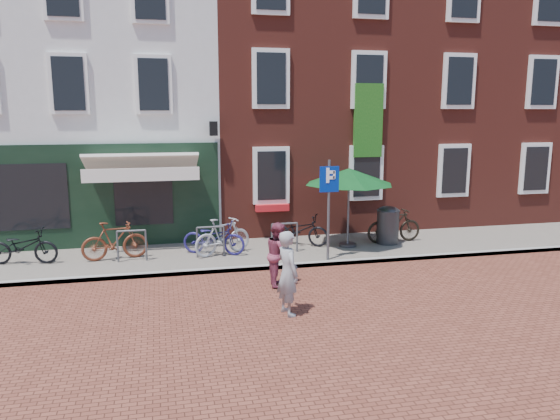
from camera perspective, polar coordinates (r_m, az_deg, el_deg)
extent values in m
plane|color=brown|center=(13.46, -0.42, -6.34)|extent=(80.00, 80.00, 0.00)
cube|color=slate|center=(15.07, 2.08, -4.29)|extent=(24.00, 3.00, 0.10)
cube|color=silver|center=(19.72, -19.73, 11.66)|extent=(8.00, 8.00, 9.00)
cube|color=maroon|center=(20.18, 0.90, 13.64)|extent=(6.00, 8.00, 10.00)
cube|color=maroon|center=(22.36, 16.41, 12.92)|extent=(6.00, 8.00, 10.00)
cylinder|color=#323234|center=(15.85, 11.36, -1.81)|extent=(0.63, 0.63, 0.95)
ellipsoid|color=#323234|center=(15.74, 11.43, 0.14)|extent=(0.63, 0.63, 0.29)
cylinder|color=#4C4C4F|center=(13.73, 5.17, -0.06)|extent=(0.07, 0.07, 2.59)
cube|color=#01258F|center=(13.58, 5.26, 3.27)|extent=(0.50, 0.04, 0.65)
cylinder|color=#4C4C4F|center=(15.43, 7.17, -3.68)|extent=(0.50, 0.50, 0.08)
cylinder|color=#4C4C4F|center=(15.22, 7.26, 0.01)|extent=(0.06, 0.06, 2.10)
cone|color=#0C4719|center=(15.06, 7.35, 3.95)|extent=(2.50, 2.50, 0.45)
imported|color=gray|center=(10.39, 0.83, -6.70)|extent=(0.53, 0.68, 1.66)
imported|color=#84354B|center=(12.11, -0.15, -4.69)|extent=(0.60, 0.75, 1.45)
imported|color=black|center=(14.94, -25.66, -3.51)|extent=(1.79, 0.84, 0.90)
imported|color=maroon|center=(14.49, -17.13, -3.13)|extent=(1.72, 0.72, 1.00)
imported|color=navy|center=(14.49, -7.04, -2.93)|extent=(1.81, 1.25, 0.90)
imported|color=#ABACAE|center=(14.40, -6.10, -2.80)|extent=(1.71, 1.10, 1.00)
imported|color=black|center=(15.34, 2.03, -2.11)|extent=(1.79, 1.38, 0.90)
imported|color=black|center=(16.02, 12.01, -1.61)|extent=(1.68, 0.52, 1.00)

